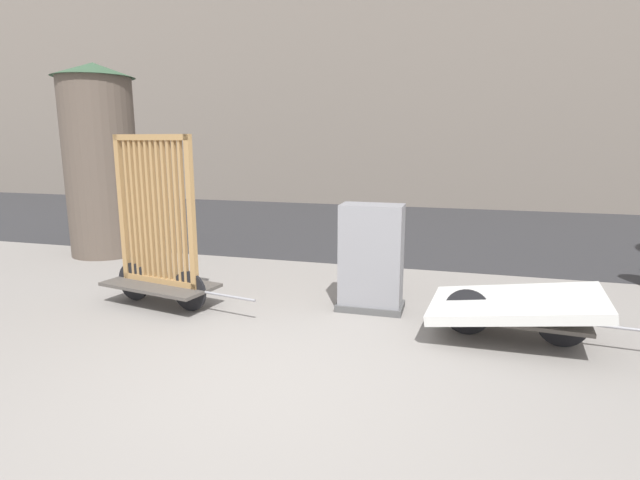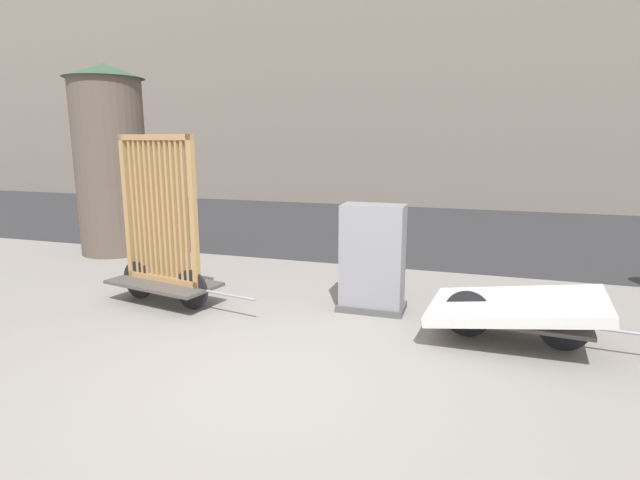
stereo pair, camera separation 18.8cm
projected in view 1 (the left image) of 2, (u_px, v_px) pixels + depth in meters
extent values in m
plane|color=gray|center=(271.00, 383.00, 4.23)|extent=(60.00, 60.00, 0.00)
cube|color=#2D2D30|center=(393.00, 227.00, 11.72)|extent=(56.00, 7.54, 0.01)
cube|color=slate|center=(422.00, 28.00, 16.07)|extent=(48.00, 4.00, 11.08)
cube|color=#4C4742|center=(160.00, 285.00, 6.18)|extent=(1.51, 0.92, 0.04)
cylinder|color=black|center=(189.00, 291.00, 5.99)|extent=(0.49, 0.13, 0.49)
cylinder|color=black|center=(134.00, 281.00, 6.39)|extent=(0.49, 0.13, 0.49)
cylinder|color=gray|center=(230.00, 296.00, 5.72)|extent=(0.69, 0.16, 0.03)
cube|color=#A87F4C|center=(160.00, 280.00, 6.17)|extent=(1.17, 0.29, 0.07)
cube|color=#A87F4C|center=(151.00, 137.00, 5.83)|extent=(1.17, 0.29, 0.07)
cube|color=#A87F4C|center=(123.00, 208.00, 6.24)|extent=(0.08, 0.08, 1.81)
cube|color=#A87F4C|center=(191.00, 214.00, 5.76)|extent=(0.08, 0.08, 1.81)
cube|color=#A87F4C|center=(130.00, 209.00, 6.19)|extent=(0.04, 0.05, 1.74)
cube|color=#A87F4C|center=(135.00, 209.00, 6.15)|extent=(0.04, 0.05, 1.74)
cube|color=#A87F4C|center=(140.00, 209.00, 6.11)|extent=(0.04, 0.05, 1.74)
cube|color=#A87F4C|center=(145.00, 210.00, 6.08)|extent=(0.04, 0.05, 1.74)
cube|color=#A87F4C|center=(150.00, 210.00, 6.04)|extent=(0.04, 0.05, 1.74)
cube|color=#A87F4C|center=(156.00, 211.00, 6.00)|extent=(0.04, 0.05, 1.74)
cube|color=#A87F4C|center=(161.00, 211.00, 5.96)|extent=(0.04, 0.05, 1.74)
cube|color=#A87F4C|center=(166.00, 212.00, 5.93)|extent=(0.04, 0.05, 1.74)
cube|color=#A87F4C|center=(172.00, 212.00, 5.89)|extent=(0.04, 0.05, 1.74)
cube|color=#A87F4C|center=(178.00, 213.00, 5.85)|extent=(0.04, 0.05, 1.74)
cube|color=#A87F4C|center=(183.00, 213.00, 5.81)|extent=(0.04, 0.05, 1.74)
cube|color=#4C4742|center=(514.00, 316.00, 5.10)|extent=(1.47, 0.79, 0.04)
cylinder|color=black|center=(563.00, 323.00, 4.94)|extent=(0.49, 0.08, 0.49)
cylinder|color=black|center=(467.00, 312.00, 5.26)|extent=(0.49, 0.08, 0.49)
cylinder|color=gray|center=(633.00, 329.00, 4.73)|extent=(0.70, 0.09, 0.03)
cube|color=silver|center=(515.00, 303.00, 5.07)|extent=(1.75, 1.24, 0.34)
cube|color=#4C4C4C|center=(370.00, 306.00, 6.08)|extent=(0.80, 0.47, 0.08)
cube|color=gray|center=(371.00, 258.00, 5.96)|extent=(0.74, 0.41, 1.29)
cylinder|color=brown|center=(101.00, 168.00, 8.76)|extent=(1.21, 1.21, 3.07)
cone|color=#335138|center=(93.00, 70.00, 8.43)|extent=(1.36, 1.36, 0.24)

